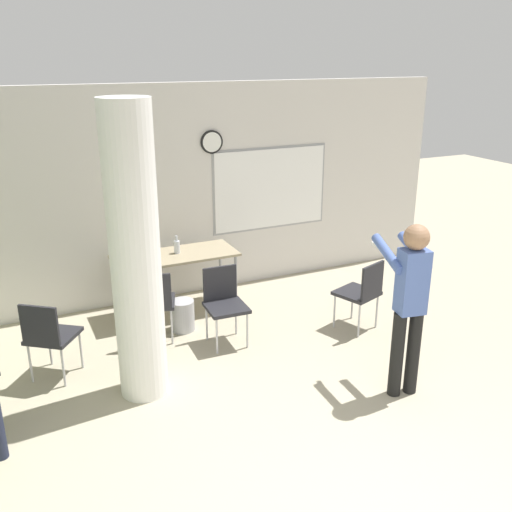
{
  "coord_description": "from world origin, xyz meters",
  "views": [
    {
      "loc": [
        -2.14,
        -2.0,
        3.14
      ],
      "look_at": [
        0.18,
        2.94,
        1.19
      ],
      "focal_mm": 40.0,
      "sensor_mm": 36.0,
      "label": 1
    }
  ],
  "objects_px": {
    "chair_table_front": "(224,300)",
    "person_playing_side": "(409,297)",
    "folding_table": "(175,259)",
    "chair_near_pillar": "(49,334)",
    "bottle_on_table": "(177,246)",
    "chair_mid_room": "(362,290)",
    "chair_table_left": "(155,300)"
  },
  "relations": [
    {
      "from": "folding_table",
      "to": "chair_mid_room",
      "type": "xyz_separation_m",
      "value": [
        1.82,
        -1.42,
        -0.21
      ]
    },
    {
      "from": "bottle_on_table",
      "to": "chair_near_pillar",
      "type": "relative_size",
      "value": 0.26
    },
    {
      "from": "bottle_on_table",
      "to": "chair_table_left",
      "type": "height_order",
      "value": "bottle_on_table"
    },
    {
      "from": "folding_table",
      "to": "bottle_on_table",
      "type": "height_order",
      "value": "bottle_on_table"
    },
    {
      "from": "chair_table_front",
      "to": "person_playing_side",
      "type": "xyz_separation_m",
      "value": [
        1.17,
        -1.7,
        0.5
      ]
    },
    {
      "from": "folding_table",
      "to": "chair_mid_room",
      "type": "bearing_deg",
      "value": -37.97
    },
    {
      "from": "chair_table_front",
      "to": "chair_mid_room",
      "type": "bearing_deg",
      "value": -14.97
    },
    {
      "from": "chair_near_pillar",
      "to": "chair_mid_room",
      "type": "xyz_separation_m",
      "value": [
        3.46,
        -0.41,
        0.0
      ]
    },
    {
      "from": "chair_table_left",
      "to": "chair_table_front",
      "type": "bearing_deg",
      "value": -26.15
    },
    {
      "from": "chair_near_pillar",
      "to": "chair_table_left",
      "type": "height_order",
      "value": "same"
    },
    {
      "from": "person_playing_side",
      "to": "chair_mid_room",
      "type": "bearing_deg",
      "value": 72.14
    },
    {
      "from": "chair_table_front",
      "to": "person_playing_side",
      "type": "distance_m",
      "value": 2.12
    },
    {
      "from": "chair_table_front",
      "to": "chair_mid_room",
      "type": "relative_size",
      "value": 1.0
    },
    {
      "from": "folding_table",
      "to": "chair_mid_room",
      "type": "relative_size",
      "value": 1.76
    },
    {
      "from": "chair_table_front",
      "to": "folding_table",
      "type": "bearing_deg",
      "value": 103.82
    },
    {
      "from": "chair_near_pillar",
      "to": "person_playing_side",
      "type": "relative_size",
      "value": 0.51
    },
    {
      "from": "chair_table_left",
      "to": "bottle_on_table",
      "type": "bearing_deg",
      "value": 54.21
    },
    {
      "from": "chair_table_left",
      "to": "chair_mid_room",
      "type": "xyz_separation_m",
      "value": [
        2.28,
        -0.77,
        0.0
      ]
    },
    {
      "from": "bottle_on_table",
      "to": "chair_mid_room",
      "type": "xyz_separation_m",
      "value": [
        1.78,
        -1.46,
        -0.35
      ]
    },
    {
      "from": "chair_mid_room",
      "to": "bottle_on_table",
      "type": "bearing_deg",
      "value": 140.68
    },
    {
      "from": "bottle_on_table",
      "to": "folding_table",
      "type": "bearing_deg",
      "value": -137.54
    },
    {
      "from": "bottle_on_table",
      "to": "chair_near_pillar",
      "type": "bearing_deg",
      "value": -147.91
    },
    {
      "from": "bottle_on_table",
      "to": "chair_table_front",
      "type": "relative_size",
      "value": 0.26
    },
    {
      "from": "bottle_on_table",
      "to": "chair_near_pillar",
      "type": "distance_m",
      "value": 2.01
    },
    {
      "from": "folding_table",
      "to": "chair_table_front",
      "type": "height_order",
      "value": "chair_table_front"
    },
    {
      "from": "folding_table",
      "to": "chair_table_left",
      "type": "relative_size",
      "value": 1.76
    },
    {
      "from": "folding_table",
      "to": "person_playing_side",
      "type": "distance_m",
      "value": 3.06
    },
    {
      "from": "folding_table",
      "to": "bottle_on_table",
      "type": "xyz_separation_m",
      "value": [
        0.04,
        0.04,
        0.15
      ]
    },
    {
      "from": "chair_mid_room",
      "to": "chair_table_front",
      "type": "bearing_deg",
      "value": 165.03
    },
    {
      "from": "chair_table_front",
      "to": "person_playing_side",
      "type": "bearing_deg",
      "value": -55.51
    },
    {
      "from": "folding_table",
      "to": "chair_near_pillar",
      "type": "relative_size",
      "value": 1.76
    },
    {
      "from": "chair_mid_room",
      "to": "chair_near_pillar",
      "type": "bearing_deg",
      "value": 173.26
    }
  ]
}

